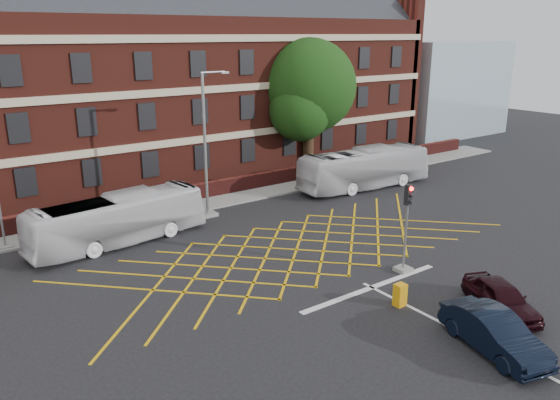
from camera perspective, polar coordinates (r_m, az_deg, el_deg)
ground at (r=27.24m, az=4.31°, el=-6.49°), size 120.00×120.00×0.00m
victorian_building at (r=44.26m, az=-14.32°, el=12.64°), size 51.00×12.17×20.40m
boundary_wall at (r=37.31m, az=-8.63°, el=0.83°), size 56.00×0.50×1.10m
far_pavement at (r=36.60m, az=-7.87°, el=-0.26°), size 60.00×3.00×0.12m
glass_block at (r=64.48m, az=15.80°, el=11.23°), size 14.00×10.00×10.00m
box_junction_hatching at (r=28.67m, az=1.73°, el=-5.19°), size 8.22×8.22×0.02m
stop_line at (r=24.93m, az=9.57°, el=-9.00°), size 8.00×0.30×0.02m
centre_line at (r=21.51m, az=22.33°, el=-14.66°), size 0.15×14.00×0.02m
bus_left at (r=30.32m, az=-16.59°, el=-1.97°), size 9.84×3.29×2.69m
bus_right at (r=40.05m, az=8.84°, el=3.29°), size 10.64×3.25×2.92m
car_navy at (r=21.24m, az=21.47°, el=-12.76°), size 2.55×4.62×1.44m
car_maroon at (r=23.98m, az=22.09°, el=-9.45°), size 3.00×4.22×1.33m
deciduous_tree at (r=44.63m, az=3.01°, el=11.12°), size 7.73×7.55×10.56m
traffic_light_near at (r=26.16m, az=12.97°, el=-3.75°), size 0.70×0.70×4.27m
traffic_light_far at (r=31.62m, az=-27.15°, el=-1.60°), size 0.70×0.70×4.27m
street_lamp at (r=33.36m, az=-7.65°, el=3.26°), size 2.25×1.00×8.74m
utility_cabinet at (r=23.44m, az=12.42°, el=-9.66°), size 0.47×0.40×0.96m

